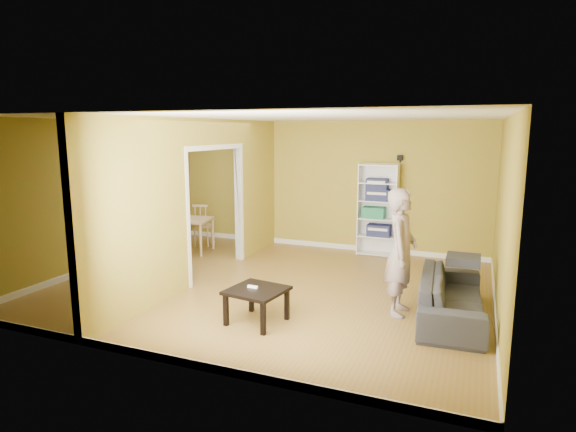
% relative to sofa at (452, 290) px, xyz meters
% --- Properties ---
extents(room_shell, '(6.50, 6.50, 6.50)m').
position_rel_sofa_xyz_m(room_shell, '(-2.70, 0.33, 0.92)').
color(room_shell, olive).
rests_on(room_shell, ground).
extents(partition, '(0.22, 5.50, 2.60)m').
position_rel_sofa_xyz_m(partition, '(-3.90, 0.33, 0.92)').
color(partition, olive).
rests_on(partition, ground).
extents(wall_speaker, '(0.10, 0.10, 0.10)m').
position_rel_sofa_xyz_m(wall_speaker, '(-1.20, 3.02, 1.52)').
color(wall_speaker, black).
rests_on(wall_speaker, room_shell).
extents(sofa, '(2.05, 0.98, 0.76)m').
position_rel_sofa_xyz_m(sofa, '(0.00, 0.00, 0.00)').
color(sofa, '#2C2B34').
rests_on(sofa, ground).
extents(person, '(0.72, 0.56, 1.97)m').
position_rel_sofa_xyz_m(person, '(-0.66, -0.08, 0.61)').
color(person, slate).
rests_on(person, ground).
extents(bookshelf, '(0.75, 0.33, 1.78)m').
position_rel_sofa_xyz_m(bookshelf, '(-1.56, 2.93, 0.51)').
color(bookshelf, white).
rests_on(bookshelf, ground).
extents(paper_box_navy_a, '(0.44, 0.29, 0.23)m').
position_rel_sofa_xyz_m(paper_box_navy_a, '(-1.53, 2.88, 0.11)').
color(paper_box_navy_a, navy).
rests_on(paper_box_navy_a, bookshelf).
extents(paper_box_teal, '(0.42, 0.28, 0.22)m').
position_rel_sofa_xyz_m(paper_box_teal, '(-1.64, 2.88, 0.45)').
color(paper_box_teal, teal).
rests_on(paper_box_teal, bookshelf).
extents(paper_box_navy_b, '(0.44, 0.28, 0.22)m').
position_rel_sofa_xyz_m(paper_box_navy_b, '(-1.57, 2.88, 0.81)').
color(paper_box_navy_b, navy).
rests_on(paper_box_navy_b, bookshelf).
extents(paper_box_navy_c, '(0.40, 0.26, 0.20)m').
position_rel_sofa_xyz_m(paper_box_navy_c, '(-1.59, 2.88, 1.00)').
color(paper_box_navy_c, navy).
rests_on(paper_box_navy_c, bookshelf).
extents(coffee_table, '(0.67, 0.67, 0.45)m').
position_rel_sofa_xyz_m(coffee_table, '(-2.28, -1.08, -0.00)').
color(coffee_table, black).
rests_on(coffee_table, ground).
extents(game_controller, '(0.14, 0.04, 0.03)m').
position_rel_sofa_xyz_m(game_controller, '(-2.35, -1.05, 0.08)').
color(game_controller, white).
rests_on(game_controller, coffee_table).
extents(dining_table, '(1.08, 0.72, 0.68)m').
position_rel_sofa_xyz_m(dining_table, '(-5.23, 1.70, 0.22)').
color(dining_table, tan).
rests_on(dining_table, ground).
extents(chair_left, '(0.47, 0.47, 0.91)m').
position_rel_sofa_xyz_m(chair_left, '(-5.91, 1.68, 0.07)').
color(chair_left, tan).
rests_on(chair_left, ground).
extents(chair_near, '(0.49, 0.49, 0.89)m').
position_rel_sofa_xyz_m(chair_near, '(-5.16, 1.06, 0.06)').
color(chair_near, tan).
rests_on(chair_near, ground).
extents(chair_far, '(0.50, 0.50, 0.90)m').
position_rel_sofa_xyz_m(chair_far, '(-5.15, 2.29, 0.07)').
color(chair_far, tan).
rests_on(chair_far, ground).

